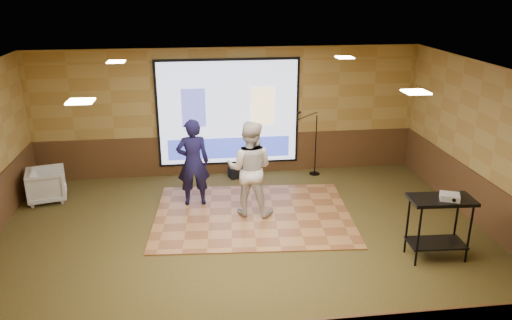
{
  "coord_description": "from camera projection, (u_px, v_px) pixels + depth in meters",
  "views": [
    {
      "loc": [
        -0.8,
        -7.84,
        4.38
      ],
      "look_at": [
        0.29,
        0.68,
        1.3
      ],
      "focal_mm": 35.0,
      "sensor_mm": 36.0,
      "label": 1
    }
  ],
  "objects": [
    {
      "name": "projector_screen",
      "position": [
        228.0,
        114.0,
        11.6
      ],
      "size": [
        3.32,
        0.06,
        2.52
      ],
      "color": "black",
      "rests_on": "room_shell"
    },
    {
      "name": "banquet_chair",
      "position": [
        47.0,
        185.0,
        10.48
      ],
      "size": [
        0.91,
        0.9,
        0.7
      ],
      "primitive_type": "imported",
      "rotation": [
        0.0,
        0.0,
        1.8
      ],
      "color": "gray",
      "rests_on": "ground"
    },
    {
      "name": "downlight_ne",
      "position": [
        344.0,
        57.0,
        9.84
      ],
      "size": [
        0.32,
        0.32,
        0.02
      ],
      "primitive_type": "cube",
      "color": "#FFEDBF",
      "rests_on": "room_shell"
    },
    {
      "name": "downlight_nw",
      "position": [
        116.0,
        62.0,
        9.31
      ],
      "size": [
        0.32,
        0.32,
        0.02
      ],
      "primitive_type": "cube",
      "color": "#FFEDBF",
      "rests_on": "room_shell"
    },
    {
      "name": "wainscot_back",
      "position": [
        229.0,
        154.0,
        11.98
      ],
      "size": [
        9.0,
        0.04,
        0.95
      ],
      "primitive_type": "cube",
      "color": "#4F311A",
      "rests_on": "ground"
    },
    {
      "name": "room_shell",
      "position": [
        244.0,
        129.0,
        8.19
      ],
      "size": [
        9.04,
        7.04,
        3.02
      ],
      "color": "#A68945",
      "rests_on": "ground"
    },
    {
      "name": "dance_floor",
      "position": [
        253.0,
        215.0,
        9.9
      ],
      "size": [
        4.05,
        3.2,
        0.03
      ],
      "primitive_type": "cube",
      "rotation": [
        0.0,
        0.0,
        -0.07
      ],
      "color": "#A66D3C",
      "rests_on": "ground"
    },
    {
      "name": "player_left",
      "position": [
        193.0,
        162.0,
        10.08
      ],
      "size": [
        0.68,
        0.47,
        1.81
      ],
      "primitive_type": "imported",
      "rotation": [
        0.0,
        0.0,
        3.2
      ],
      "color": "#141239",
      "rests_on": "dance_floor"
    },
    {
      "name": "downlight_se",
      "position": [
        416.0,
        92.0,
        6.75
      ],
      "size": [
        0.32,
        0.32,
        0.02
      ],
      "primitive_type": "cube",
      "color": "#FFEDBF",
      "rests_on": "room_shell"
    },
    {
      "name": "downlight_sw",
      "position": [
        81.0,
        101.0,
        6.23
      ],
      "size": [
        0.32,
        0.32,
        0.02
      ],
      "primitive_type": "cube",
      "color": "#FFEDBF",
      "rests_on": "room_shell"
    },
    {
      "name": "mic_stand",
      "position": [
        313.0,
        155.0,
        11.87
      ],
      "size": [
        0.62,
        0.25,
        1.57
      ],
      "rotation": [
        0.0,
        0.0,
        -0.3
      ],
      "color": "black",
      "rests_on": "ground"
    },
    {
      "name": "projector",
      "position": [
        450.0,
        197.0,
        7.97
      ],
      "size": [
        0.37,
        0.35,
        0.1
      ],
      "primitive_type": "cube",
      "rotation": [
        0.0,
        0.0,
        -0.4
      ],
      "color": "silver",
      "rests_on": "av_table"
    },
    {
      "name": "wainscot_right",
      "position": [
        484.0,
        204.0,
        9.27
      ],
      "size": [
        0.04,
        7.0,
        0.95
      ],
      "primitive_type": "cube",
      "color": "#4F311A",
      "rests_on": "ground"
    },
    {
      "name": "ground",
      "position": [
        245.0,
        242.0,
        8.89
      ],
      "size": [
        9.0,
        9.0,
        0.0
      ],
      "primitive_type": "plane",
      "color": "#2D3618",
      "rests_on": "ground"
    },
    {
      "name": "duffel_bag",
      "position": [
        238.0,
        172.0,
        11.81
      ],
      "size": [
        0.46,
        0.37,
        0.25
      ],
      "primitive_type": "cube",
      "rotation": [
        0.0,
        0.0,
        0.3
      ],
      "color": "black",
      "rests_on": "ground"
    },
    {
      "name": "player_right",
      "position": [
        250.0,
        169.0,
        9.63
      ],
      "size": [
        1.09,
        0.96,
        1.89
      ],
      "primitive_type": "imported",
      "rotation": [
        0.0,
        0.0,
        2.83
      ],
      "color": "silver",
      "rests_on": "dance_floor"
    },
    {
      "name": "av_table",
      "position": [
        440.0,
        215.0,
        8.15
      ],
      "size": [
        1.03,
        0.54,
        1.09
      ],
      "rotation": [
        0.0,
        0.0,
        -0.06
      ],
      "color": "black",
      "rests_on": "ground"
    }
  ]
}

